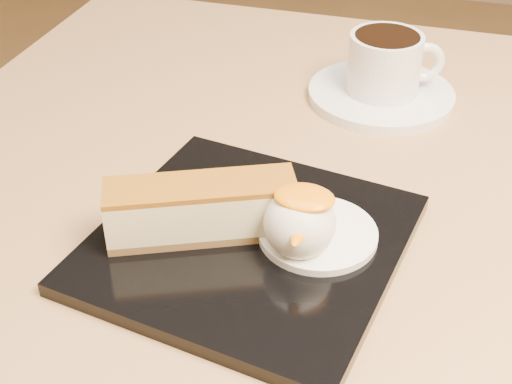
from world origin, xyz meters
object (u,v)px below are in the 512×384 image
(dessert_plate, at_px, (249,243))
(saucer, at_px, (381,94))
(ice_cream_scoop, at_px, (300,223))
(coffee_cup, at_px, (386,62))
(table, at_px, (315,332))
(cheesecake, at_px, (201,209))

(dessert_plate, relative_size, saucer, 1.47)
(ice_cream_scoop, bearing_deg, saucer, 85.56)
(ice_cream_scoop, height_order, coffee_cup, coffee_cup)
(table, relative_size, dessert_plate, 3.64)
(cheesecake, xyz_separation_m, coffee_cup, (0.10, 0.27, 0.01))
(coffee_cup, bearing_deg, saucer, 180.00)
(cheesecake, height_order, coffee_cup, coffee_cup)
(table, xyz_separation_m, coffee_cup, (0.02, 0.20, 0.20))
(table, relative_size, cheesecake, 5.57)
(table, relative_size, saucer, 5.33)
(ice_cream_scoop, bearing_deg, dessert_plate, 172.87)
(ice_cream_scoop, relative_size, coffee_cup, 0.54)
(dessert_plate, distance_m, ice_cream_scoop, 0.05)
(table, distance_m, dessert_plate, 0.18)
(dessert_plate, relative_size, coffee_cup, 2.29)
(dessert_plate, bearing_deg, cheesecake, -171.87)
(ice_cream_scoop, xyz_separation_m, saucer, (0.02, 0.27, -0.03))
(saucer, bearing_deg, ice_cream_scoop, -94.44)
(coffee_cup, bearing_deg, dessert_plate, -123.62)
(ice_cream_scoop, bearing_deg, cheesecake, -180.00)
(dessert_plate, relative_size, cheesecake, 1.53)
(table, relative_size, ice_cream_scoop, 15.28)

